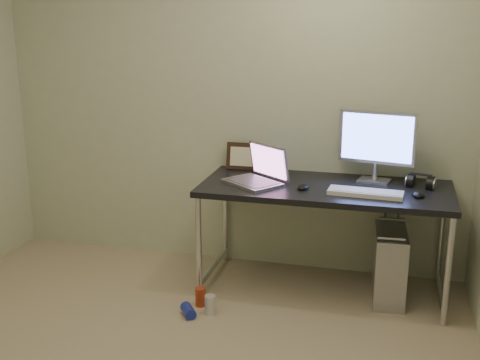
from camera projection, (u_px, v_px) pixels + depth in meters
The scene contains 16 objects.
wall_back at pixel (229, 100), 4.41m from camera, with size 3.50×0.02×2.50m, color beige.
desk at pixel (325, 197), 4.04m from camera, with size 1.66×0.73×0.75m.
tower_computer at pixel (389, 265), 4.02m from camera, with size 0.23×0.47×0.51m.
cable_a at pixel (384, 225), 4.31m from camera, with size 0.01×0.01×0.70m, color black.
cable_b at pixel (397, 230), 4.27m from camera, with size 0.01×0.01×0.72m, color black.
can_red at pixel (201, 297), 3.95m from camera, with size 0.07×0.07×0.13m, color #B43B1C.
can_white at pixel (210, 305), 3.84m from camera, with size 0.07×0.07×0.13m, color silver.
can_blue at pixel (188, 311), 3.82m from camera, with size 0.07×0.07×0.13m, color #1E2CA6.
laptop at pixel (259, 174), 4.08m from camera, with size 0.48×0.46×0.26m.
monitor at pixel (377, 141), 4.05m from camera, with size 0.52×0.19×0.49m.
keyboard at pixel (365, 193), 3.81m from camera, with size 0.47×0.15×0.03m, color white.
mouse_right at pixel (419, 193), 3.78m from camera, with size 0.08×0.12×0.04m, color black.
mouse_left at pixel (303, 186), 3.95m from camera, with size 0.07×0.12×0.04m, color black.
headphones at pixel (421, 183), 3.98m from camera, with size 0.20×0.12×0.12m.
picture_frame at pixel (243, 156), 4.42m from camera, with size 0.25×0.03×0.20m, color black.
webcam at pixel (281, 162), 4.31m from camera, with size 0.04×0.04×0.11m.
Camera 1 is at (1.18, -2.50, 1.86)m, focal length 45.00 mm.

